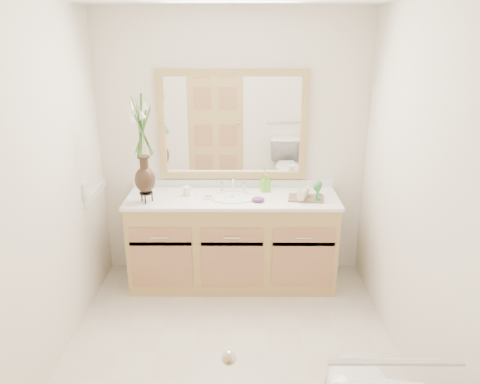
{
  "coord_description": "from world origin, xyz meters",
  "views": [
    {
      "loc": [
        0.08,
        -2.81,
        2.22
      ],
      "look_at": [
        0.07,
        0.65,
        1.0
      ],
      "focal_mm": 35.0,
      "sensor_mm": 36.0,
      "label": 1
    }
  ],
  "objects_px": {
    "soap_bottle": "(265,183)",
    "tumbler": "(187,191)",
    "flower_vase": "(142,137)",
    "tray": "(306,198)"
  },
  "relations": [
    {
      "from": "flower_vase",
      "to": "soap_bottle",
      "type": "distance_m",
      "value": 1.16
    },
    {
      "from": "tumbler",
      "to": "tray",
      "type": "xyz_separation_m",
      "value": [
        1.03,
        -0.08,
        -0.03
      ]
    },
    {
      "from": "tumbler",
      "to": "soap_bottle",
      "type": "relative_size",
      "value": 0.56
    },
    {
      "from": "soap_bottle",
      "to": "tumbler",
      "type": "bearing_deg",
      "value": 169.62
    },
    {
      "from": "flower_vase",
      "to": "tray",
      "type": "bearing_deg",
      "value": 3.36
    },
    {
      "from": "tumbler",
      "to": "tray",
      "type": "relative_size",
      "value": 0.28
    },
    {
      "from": "tumbler",
      "to": "tray",
      "type": "distance_m",
      "value": 1.04
    },
    {
      "from": "tumbler",
      "to": "soap_bottle",
      "type": "bearing_deg",
      "value": 9.99
    },
    {
      "from": "tumbler",
      "to": "soap_bottle",
      "type": "xyz_separation_m",
      "value": [
        0.69,
        0.12,
        0.03
      ]
    },
    {
      "from": "flower_vase",
      "to": "tray",
      "type": "height_order",
      "value": "flower_vase"
    }
  ]
}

